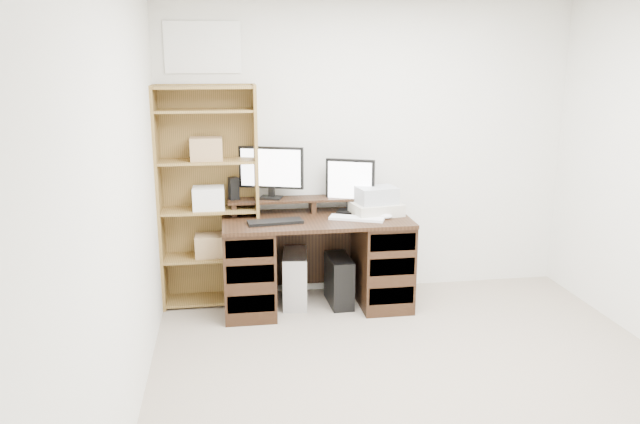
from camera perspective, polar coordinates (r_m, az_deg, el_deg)
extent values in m
cube|color=gray|center=(3.93, 10.88, -17.11)|extent=(3.50, 4.00, 0.02)
cube|color=silver|center=(5.36, 4.38, 5.83)|extent=(3.50, 0.02, 2.50)
cube|color=silver|center=(3.30, -18.21, 0.02)|extent=(0.02, 4.00, 2.50)
cube|color=white|center=(5.16, -10.69, 14.57)|extent=(0.60, 0.01, 0.40)
cube|color=black|center=(5.00, -0.35, -0.73)|extent=(1.50, 0.70, 0.03)
cube|color=black|center=(5.07, -6.53, -5.07)|extent=(0.40, 0.66, 0.72)
cube|color=black|center=(5.22, 5.67, -4.48)|extent=(0.40, 0.66, 0.72)
cube|color=black|center=(5.41, -0.85, -3.27)|extent=(1.48, 0.02, 0.65)
cube|color=black|center=(4.82, -6.31, -8.34)|extent=(0.36, 0.01, 0.14)
cube|color=black|center=(4.74, -6.39, -5.66)|extent=(0.36, 0.01, 0.14)
cube|color=black|center=(4.68, -6.46, -3.35)|extent=(0.36, 0.01, 0.14)
cube|color=black|center=(4.98, 6.54, -7.61)|extent=(0.36, 0.01, 0.14)
cube|color=black|center=(4.90, 6.62, -5.00)|extent=(0.36, 0.01, 0.14)
cube|color=black|center=(4.84, 6.69, -2.76)|extent=(0.36, 0.01, 0.14)
cube|color=black|center=(5.15, -7.87, 0.31)|extent=(0.04, 0.20, 0.10)
cube|color=black|center=(5.20, -0.70, 0.57)|extent=(0.04, 0.20, 0.10)
cube|color=black|center=(5.33, 6.25, 0.81)|extent=(0.04, 0.20, 0.10)
cube|color=black|center=(5.19, -0.70, 1.21)|extent=(1.40, 0.22, 0.02)
cube|color=black|center=(5.16, -4.50, 1.32)|extent=(0.21, 0.19, 0.02)
cube|color=black|center=(5.17, -4.46, 1.99)|extent=(0.06, 0.04, 0.10)
cube|color=black|center=(5.14, -4.50, 4.08)|extent=(0.52, 0.21, 0.34)
cube|color=white|center=(5.12, -4.55, 4.04)|extent=(0.47, 0.17, 0.30)
cube|color=black|center=(5.18, 2.69, 0.04)|extent=(0.24, 0.21, 0.02)
cube|color=black|center=(5.19, 2.75, 0.76)|extent=(0.06, 0.05, 0.11)
cube|color=black|center=(5.15, 2.77, 2.91)|extent=(0.39, 0.19, 0.35)
cube|color=white|center=(5.13, 2.73, 2.86)|extent=(0.34, 0.15, 0.31)
cube|color=black|center=(5.14, -7.90, 2.14)|extent=(0.09, 0.09, 0.18)
cube|color=black|center=(4.85, -4.12, -0.91)|extent=(0.44, 0.19, 0.02)
cube|color=white|center=(4.96, 3.38, -0.58)|extent=(0.45, 0.29, 0.02)
ellipsoid|color=silver|center=(5.00, 6.07, -0.41)|extent=(0.11, 0.09, 0.04)
cube|color=#BCB6A4|center=(5.12, 5.17, 0.28)|extent=(0.44, 0.36, 0.10)
cube|color=#A5AAB0|center=(5.09, 5.20, 1.54)|extent=(0.34, 0.27, 0.13)
cube|color=#B5B7BC|center=(5.21, -2.29, -6.07)|extent=(0.25, 0.46, 0.44)
cube|color=black|center=(5.21, 1.75, -6.27)|extent=(0.19, 0.41, 0.41)
cube|color=#19FF33|center=(5.00, 2.27, -6.11)|extent=(0.01, 0.00, 0.01)
cube|color=olive|center=(5.14, -14.47, 1.10)|extent=(0.02, 0.30, 1.80)
cube|color=olive|center=(5.12, -5.81, 1.42)|extent=(0.02, 0.30, 1.80)
cube|color=olive|center=(5.25, -10.12, 1.60)|extent=(0.80, 0.01, 1.80)
cube|color=olive|center=(5.37, -9.75, -7.83)|extent=(0.75, 0.28, 0.02)
cube|color=olive|center=(5.24, -9.92, -4.07)|extent=(0.75, 0.28, 0.02)
cube|color=olive|center=(5.13, -10.10, 0.18)|extent=(0.75, 0.28, 0.02)
cube|color=olive|center=(5.06, -10.29, 4.59)|extent=(0.75, 0.28, 0.02)
cube|color=olive|center=(5.01, -10.49, 9.10)|extent=(0.75, 0.28, 0.02)
cube|color=olive|center=(5.00, -10.59, 11.16)|extent=(0.75, 0.28, 0.02)
cube|color=#A07F54|center=(5.21, -9.96, -3.03)|extent=(0.25, 0.20, 0.18)
cube|color=white|center=(5.11, -10.15, 1.27)|extent=(0.25, 0.20, 0.18)
cube|color=#A07F54|center=(5.04, -10.34, 5.71)|extent=(0.25, 0.20, 0.18)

